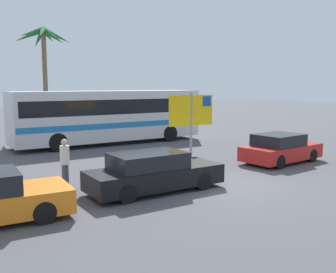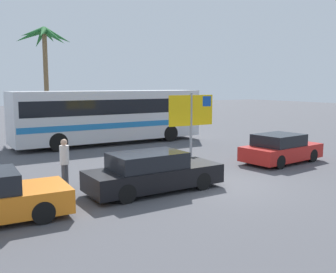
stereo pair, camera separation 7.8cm
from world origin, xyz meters
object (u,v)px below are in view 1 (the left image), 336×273
(car_red, at_px, (281,149))
(car_black, at_px, (153,173))
(bus_front_coach, at_px, (109,114))
(pedestrian_near_sign, at_px, (65,159))
(ferry_sign, at_px, (192,113))

(car_red, height_order, car_black, same)
(bus_front_coach, relative_size, car_red, 2.78)
(car_black, relative_size, pedestrian_near_sign, 2.71)
(bus_front_coach, distance_m, car_black, 11.14)
(ferry_sign, relative_size, car_black, 0.70)
(ferry_sign, xyz_separation_m, pedestrian_near_sign, (-5.72, -0.46, -1.33))
(pedestrian_near_sign, bearing_deg, bus_front_coach, -71.29)
(bus_front_coach, xyz_separation_m, ferry_sign, (0.21, -8.14, 0.54))
(bus_front_coach, height_order, car_black, bus_front_coach)
(ferry_sign, height_order, car_black, ferry_sign)
(ferry_sign, bearing_deg, car_black, -142.21)
(bus_front_coach, bearing_deg, car_black, -106.66)
(car_red, bearing_deg, bus_front_coach, 108.02)
(car_red, distance_m, car_black, 7.40)
(bus_front_coach, bearing_deg, ferry_sign, -88.52)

